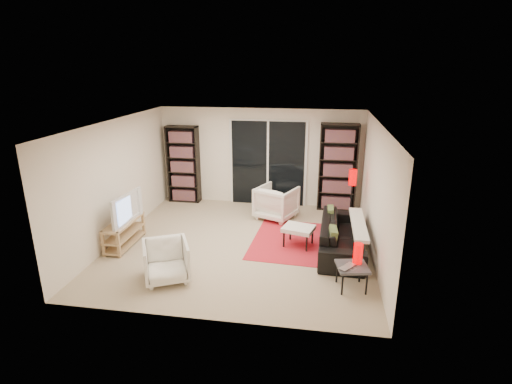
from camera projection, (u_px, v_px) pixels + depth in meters
floor at (241, 244)px, 7.94m from camera, size 5.00×5.00×0.00m
wall_back at (260, 157)px, 9.92m from camera, size 5.00×0.02×2.40m
wall_front at (203, 241)px, 5.22m from camera, size 5.00×0.02×2.40m
wall_left at (118, 180)px, 7.95m from camera, size 0.02×5.00×2.40m
wall_right at (376, 193)px, 7.19m from camera, size 0.02×5.00×2.40m
ceiling at (240, 123)px, 7.20m from camera, size 5.00×5.00×0.02m
sliding_door at (268, 164)px, 9.90m from camera, size 1.92×0.08×2.16m
bookshelf_left at (183, 164)px, 10.12m from camera, size 0.80×0.30×1.95m
bookshelf_right at (338, 168)px, 9.52m from camera, size 0.90×0.30×2.10m
tv_stand at (124, 232)px, 7.81m from camera, size 0.36×1.14×0.50m
tv at (123, 208)px, 7.65m from camera, size 0.23×0.99×0.57m
rug at (291, 241)px, 8.07m from camera, size 1.63×2.13×0.01m
sofa at (343, 235)px, 7.57m from camera, size 0.92×2.13×0.61m
armchair_back at (276, 202)px, 9.15m from camera, size 1.07×1.08×0.76m
armchair_front at (166, 261)px, 6.53m from camera, size 0.95×0.96×0.66m
ottoman at (299, 229)px, 7.75m from camera, size 0.68×0.61×0.40m
side_table at (352, 268)px, 6.26m from camera, size 0.55×0.55×0.40m
laptop at (350, 268)px, 6.15m from camera, size 0.35×0.37×0.02m
table_lamp at (358, 253)px, 6.29m from camera, size 0.15×0.15×0.33m
floor_lamp at (352, 184)px, 8.60m from camera, size 0.19×0.19×1.26m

